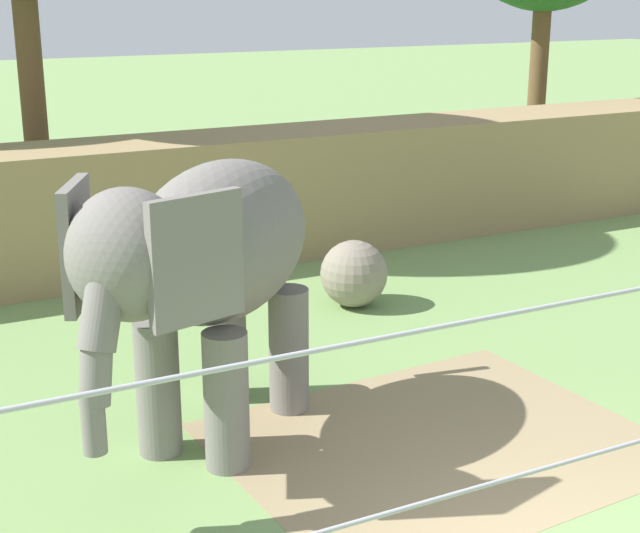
% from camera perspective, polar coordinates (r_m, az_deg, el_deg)
% --- Properties ---
extents(dirt_patch, '(4.64, 3.92, 0.01)m').
position_cam_1_polar(dirt_patch, '(10.35, 7.12, -10.57)').
color(dirt_patch, '#937F5B').
rests_on(dirt_patch, ground).
extents(embankment_wall, '(36.00, 1.80, 2.21)m').
position_cam_1_polar(embankment_wall, '(16.44, -8.96, 3.80)').
color(embankment_wall, '#997F56').
rests_on(embankment_wall, ground).
extents(elephant, '(3.57, 3.28, 3.06)m').
position_cam_1_polar(elephant, '(9.64, -6.80, 0.32)').
color(elephant, slate).
rests_on(elephant, ground).
extents(enrichment_ball, '(1.03, 1.03, 1.03)m').
position_cam_1_polar(enrichment_ball, '(14.29, 2.07, -0.44)').
color(enrichment_ball, gray).
rests_on(enrichment_ball, ground).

